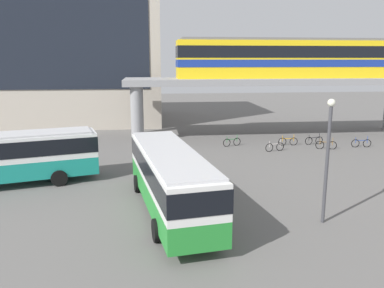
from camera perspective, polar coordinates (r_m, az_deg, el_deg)
name	(u,v)px	position (r m, az deg, el deg)	size (l,w,h in m)	color
ground_plane	(157,158)	(30.72, -5.18, -2.10)	(120.00, 120.00, 0.00)	#605E5B
station_building	(61,54)	(52.16, -18.60, 12.41)	(24.12, 15.93, 16.61)	#B2A899
elevated_platform	(276,86)	(40.24, 12.25, 8.25)	(30.12, 6.22, 5.81)	gray
train	(281,58)	(40.26, 12.88, 12.21)	(20.62, 2.96, 3.84)	yellow
bus_main	(170,174)	(19.50, -3.26, -4.44)	(4.18, 11.30, 3.22)	#268C33
bus_secondary	(3,154)	(26.12, -26.01, -1.38)	(11.32, 5.39, 3.22)	teal
bicycle_blue	(361,143)	(37.53, 23.55, 0.11)	(1.79, 0.22, 1.04)	black
bicycle_brown	(326,145)	(35.64, 19.05, -0.14)	(1.74, 0.55, 1.04)	black
bicycle_orange	(288,141)	(36.21, 13.88, 0.37)	(1.79, 0.10, 1.04)	black
bicycle_green	(232,142)	(35.08, 5.87, 0.29)	(1.72, 0.61, 1.04)	black
bicycle_black	(314,141)	(37.27, 17.44, 0.49)	(1.78, 0.28, 1.04)	black
bicycle_silver	(275,147)	(33.65, 12.03, -0.43)	(1.75, 0.48, 1.04)	black
lamp_post	(328,151)	(18.86, 19.28, -0.95)	(0.36, 0.36, 5.88)	#3F3F44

